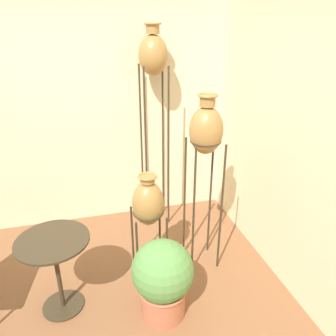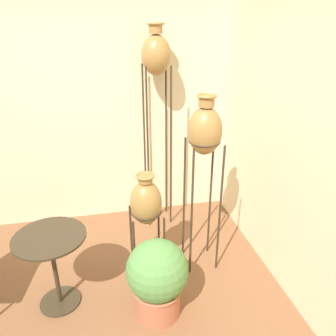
{
  "view_description": "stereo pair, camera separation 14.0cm",
  "coord_description": "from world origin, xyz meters",
  "px_view_note": "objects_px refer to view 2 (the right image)",
  "views": [
    {
      "loc": [
        0.17,
        -1.75,
        2.16
      ],
      "look_at": [
        0.89,
        0.95,
        0.91
      ],
      "focal_mm": 35.0,
      "sensor_mm": 36.0,
      "label": 1
    },
    {
      "loc": [
        0.3,
        -1.78,
        2.16
      ],
      "look_at": [
        0.89,
        0.95,
        0.91
      ],
      "focal_mm": 35.0,
      "sensor_mm": 36.0,
      "label": 2
    }
  ],
  "objects_px": {
    "vase_stand_tall": "(156,62)",
    "side_table": "(52,255)",
    "potted_plant": "(157,277)",
    "vase_stand_medium": "(205,134)",
    "vase_stand_short": "(146,203)"
  },
  "relations": [
    {
      "from": "vase_stand_tall",
      "to": "vase_stand_medium",
      "type": "xyz_separation_m",
      "value": [
        0.25,
        -0.85,
        -0.49
      ]
    },
    {
      "from": "vase_stand_tall",
      "to": "vase_stand_short",
      "type": "relative_size",
      "value": 2.14
    },
    {
      "from": "vase_stand_tall",
      "to": "side_table",
      "type": "bearing_deg",
      "value": -133.39
    },
    {
      "from": "side_table",
      "to": "vase_stand_medium",
      "type": "bearing_deg",
      "value": 11.07
    },
    {
      "from": "vase_stand_medium",
      "to": "potted_plant",
      "type": "relative_size",
      "value": 2.44
    },
    {
      "from": "vase_stand_tall",
      "to": "potted_plant",
      "type": "distance_m",
      "value": 2.02
    },
    {
      "from": "vase_stand_medium",
      "to": "side_table",
      "type": "relative_size",
      "value": 2.45
    },
    {
      "from": "potted_plant",
      "to": "vase_stand_tall",
      "type": "bearing_deg",
      "value": 79.2
    },
    {
      "from": "vase_stand_tall",
      "to": "vase_stand_short",
      "type": "xyz_separation_m",
      "value": [
        -0.27,
        -0.89,
        -1.06
      ]
    },
    {
      "from": "vase_stand_short",
      "to": "side_table",
      "type": "xyz_separation_m",
      "value": [
        -0.78,
        -0.21,
        -0.25
      ]
    },
    {
      "from": "side_table",
      "to": "potted_plant",
      "type": "bearing_deg",
      "value": -19.35
    },
    {
      "from": "potted_plant",
      "to": "vase_stand_medium",
      "type": "bearing_deg",
      "value": 45.95
    },
    {
      "from": "vase_stand_medium",
      "to": "potted_plant",
      "type": "bearing_deg",
      "value": -134.05
    },
    {
      "from": "potted_plant",
      "to": "vase_stand_short",
      "type": "bearing_deg",
      "value": 90.34
    },
    {
      "from": "vase_stand_short",
      "to": "side_table",
      "type": "bearing_deg",
      "value": -164.69
    }
  ]
}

